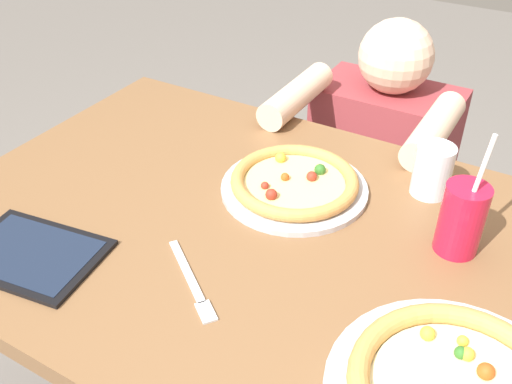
{
  "coord_description": "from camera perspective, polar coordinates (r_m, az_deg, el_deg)",
  "views": [
    {
      "loc": [
        0.4,
        -0.71,
        1.42
      ],
      "look_at": [
        -0.05,
        0.06,
        0.78
      ],
      "focal_mm": 40.45,
      "sensor_mm": 36.0,
      "label": 1
    }
  ],
  "objects": [
    {
      "name": "dining_table",
      "position": [
        1.13,
        0.62,
        -8.24
      ],
      "size": [
        1.24,
        0.83,
        0.75
      ],
      "color": "brown",
      "rests_on": "ground"
    },
    {
      "name": "pizza_far",
      "position": [
        1.14,
        3.82,
        0.85
      ],
      "size": [
        0.29,
        0.29,
        0.04
      ],
      "color": "#B7B7BC",
      "rests_on": "dining_table"
    },
    {
      "name": "drink_cup_colored",
      "position": [
        1.03,
        19.69,
        -2.49
      ],
      "size": [
        0.08,
        0.08,
        0.23
      ],
      "color": "red",
      "rests_on": "dining_table"
    },
    {
      "name": "water_cup_clear",
      "position": [
        1.17,
        17.11,
        2.16
      ],
      "size": [
        0.07,
        0.07,
        0.1
      ],
      "color": "silver",
      "rests_on": "dining_table"
    },
    {
      "name": "fork",
      "position": [
        0.95,
        -6.3,
        -8.95
      ],
      "size": [
        0.17,
        0.14,
        0.0
      ],
      "color": "silver",
      "rests_on": "dining_table"
    },
    {
      "name": "tablet",
      "position": [
        1.07,
        -21.35,
        -5.75
      ],
      "size": [
        0.26,
        0.2,
        0.01
      ],
      "color": "black",
      "rests_on": "dining_table"
    },
    {
      "name": "diner_seated",
      "position": [
        1.76,
        11.87,
        0.22
      ],
      "size": [
        0.41,
        0.52,
        0.94
      ],
      "color": "#333847",
      "rests_on": "ground"
    }
  ]
}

